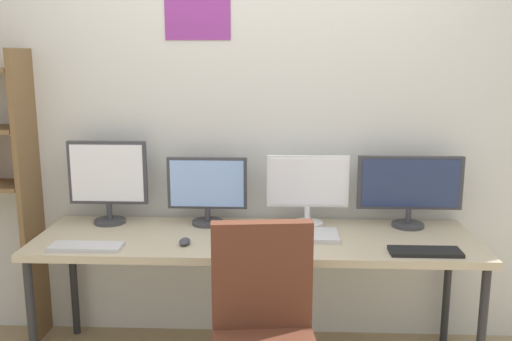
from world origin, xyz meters
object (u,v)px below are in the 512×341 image
at_px(monitor_center_right, 308,187).
at_px(laptop_closed, 308,235).
at_px(keyboard_center, 254,249).
at_px(coffee_mug, 257,233).
at_px(desk, 256,245).
at_px(keyboard_right, 425,252).
at_px(monitor_center_left, 207,188).
at_px(monitor_far_right, 410,187).
at_px(keyboard_left, 86,247).
at_px(monitor_far_left, 108,178).
at_px(mouse_right_side, 299,247).
at_px(mouse_left_side, 185,241).

height_order(monitor_center_right, laptop_closed, monitor_center_right).
bearing_deg(keyboard_center, laptop_closed, 38.62).
relative_size(monitor_center_right, coffee_mug, 4.31).
bearing_deg(desk, coffee_mug, -83.37).
relative_size(desk, monitor_center_right, 5.13).
bearing_deg(keyboard_right, monitor_center_left, 158.53).
bearing_deg(monitor_far_right, coffee_mug, -160.39).
xyz_separation_m(monitor_center_right, keyboard_left, (-1.12, -0.44, -0.21)).
relative_size(monitor_far_left, coffee_mug, 4.51).
distance_m(monitor_center_left, mouse_right_side, 0.69).
height_order(keyboard_center, mouse_left_side, mouse_left_side).
height_order(monitor_center_right, keyboard_center, monitor_center_right).
bearing_deg(keyboard_right, laptop_closed, 158.36).
xyz_separation_m(mouse_left_side, mouse_right_side, (0.58, -0.06, 0.00)).
xyz_separation_m(desk, monitor_far_right, (0.85, 0.21, 0.28)).
relative_size(monitor_center_left, keyboard_right, 1.30).
bearing_deg(mouse_left_side, laptop_closed, 12.47).
xyz_separation_m(desk, laptop_closed, (0.28, -0.01, 0.06)).
distance_m(monitor_far_left, monitor_center_right, 1.14).
relative_size(desk, coffee_mug, 22.13).
bearing_deg(monitor_center_left, desk, -36.74).
distance_m(mouse_left_side, laptop_closed, 0.65).
xyz_separation_m(monitor_center_right, coffee_mug, (-0.27, -0.30, -0.18)).
distance_m(keyboard_right, coffee_mug, 0.84).
xyz_separation_m(keyboard_right, laptop_closed, (-0.56, 0.22, 0.00)).
distance_m(mouse_left_side, coffee_mug, 0.37).
bearing_deg(coffee_mug, monitor_center_right, 47.60).
relative_size(keyboard_left, laptop_closed, 1.12).
xyz_separation_m(desk, keyboard_left, (-0.84, -0.23, 0.06)).
bearing_deg(keyboard_left, monitor_far_left, 91.67).
relative_size(monitor_center_left, monitor_far_right, 0.78).
bearing_deg(mouse_right_side, desk, 137.12).
height_order(keyboard_left, mouse_left_side, mouse_left_side).
height_order(mouse_left_side, laptop_closed, mouse_left_side).
xyz_separation_m(monitor_far_left, laptop_closed, (1.13, -0.22, -0.25)).
bearing_deg(monitor_far_left, mouse_left_side, -36.00).
height_order(desk, monitor_center_right, monitor_center_right).
distance_m(monitor_center_right, laptop_closed, 0.31).
height_order(monitor_far_left, keyboard_left, monitor_far_left).
bearing_deg(monitor_center_left, laptop_closed, -21.30).
relative_size(monitor_far_left, keyboard_right, 1.38).
bearing_deg(monitor_center_right, keyboard_right, -38.51).
height_order(monitor_far_left, monitor_center_left, monitor_far_left).
relative_size(monitor_far_left, monitor_center_right, 1.04).
relative_size(keyboard_right, coffee_mug, 3.28).
bearing_deg(monitor_center_right, mouse_right_side, -98.00).
height_order(monitor_center_right, mouse_right_side, monitor_center_right).
bearing_deg(monitor_center_left, monitor_center_right, -0.00).
distance_m(desk, coffee_mug, 0.13).
bearing_deg(monitor_center_right, laptop_closed, -91.44).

